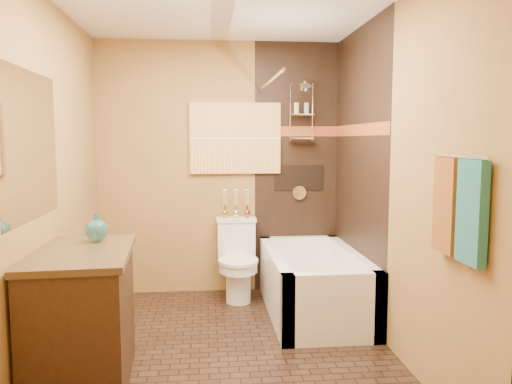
{
  "coord_description": "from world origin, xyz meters",
  "views": [
    {
      "loc": [
        -0.14,
        -3.49,
        1.54
      ],
      "look_at": [
        0.25,
        0.4,
        1.12
      ],
      "focal_mm": 35.0,
      "sensor_mm": 36.0,
      "label": 1
    }
  ],
  "objects": [
    {
      "name": "floor",
      "position": [
        0.0,
        0.0,
        0.0
      ],
      "size": [
        3.0,
        3.0,
        0.0
      ],
      "primitive_type": "plane",
      "color": "black",
      "rests_on": "ground"
    },
    {
      "name": "wall_left",
      "position": [
        -1.2,
        0.0,
        1.25
      ],
      "size": [
        0.02,
        3.0,
        2.5
      ],
      "primitive_type": "cube",
      "color": "#AA7541",
      "rests_on": "floor"
    },
    {
      "name": "wall_right",
      "position": [
        1.2,
        0.0,
        1.25
      ],
      "size": [
        0.02,
        3.0,
        2.5
      ],
      "primitive_type": "cube",
      "color": "#AA7541",
      "rests_on": "floor"
    },
    {
      "name": "wall_back",
      "position": [
        0.0,
        1.5,
        1.25
      ],
      "size": [
        2.4,
        0.02,
        2.5
      ],
      "primitive_type": "cube",
      "color": "#AA7541",
      "rests_on": "floor"
    },
    {
      "name": "wall_front",
      "position": [
        0.0,
        -1.5,
        1.25
      ],
      "size": [
        2.4,
        0.02,
        2.5
      ],
      "primitive_type": "cube",
      "color": "#AA7541",
      "rests_on": "floor"
    },
    {
      "name": "alcove_tile_back",
      "position": [
        0.78,
        1.49,
        1.25
      ],
      "size": [
        0.85,
        0.01,
        2.5
      ],
      "primitive_type": "cube",
      "color": "black",
      "rests_on": "wall_back"
    },
    {
      "name": "alcove_tile_right",
      "position": [
        1.19,
        0.75,
        1.25
      ],
      "size": [
        0.01,
        1.5,
        2.5
      ],
      "primitive_type": "cube",
      "color": "black",
      "rests_on": "wall_right"
    },
    {
      "name": "mosaic_band_back",
      "position": [
        0.78,
        1.48,
        1.62
      ],
      "size": [
        0.85,
        0.01,
        0.1
      ],
      "primitive_type": "cube",
      "color": "maroon",
      "rests_on": "alcove_tile_back"
    },
    {
      "name": "mosaic_band_right",
      "position": [
        1.18,
        0.75,
        1.62
      ],
      "size": [
        0.01,
        1.5,
        0.1
      ],
      "primitive_type": "cube",
      "color": "maroon",
      "rests_on": "alcove_tile_right"
    },
    {
      "name": "alcove_niche",
      "position": [
        0.8,
        1.48,
        1.15
      ],
      "size": [
        0.5,
        0.01,
        0.25
      ],
      "primitive_type": "cube",
      "color": "black",
      "rests_on": "alcove_tile_back"
    },
    {
      "name": "shower_fixtures",
      "position": [
        0.8,
        1.38,
        1.67
      ],
      "size": [
        0.24,
        0.33,
        1.16
      ],
      "color": "silver",
      "rests_on": "floor"
    },
    {
      "name": "curtain_rod",
      "position": [
        0.4,
        0.75,
        2.02
      ],
      "size": [
        0.03,
        1.55,
        0.03
      ],
      "primitive_type": "cylinder",
      "rotation": [
        1.57,
        0.0,
        0.0
      ],
      "color": "silver",
      "rests_on": "wall_back"
    },
    {
      "name": "towel_bar",
      "position": [
        1.15,
        -1.05,
        1.45
      ],
      "size": [
        0.02,
        0.55,
        0.02
      ],
      "primitive_type": "cylinder",
      "rotation": [
        1.57,
        0.0,
        0.0
      ],
      "color": "silver",
      "rests_on": "wall_right"
    },
    {
      "name": "towel_teal",
      "position": [
        1.16,
        -1.18,
        1.18
      ],
      "size": [
        0.05,
        0.22,
        0.52
      ],
      "primitive_type": "cube",
      "color": "#226F71",
      "rests_on": "towel_bar"
    },
    {
      "name": "towel_rust",
      "position": [
        1.16,
        -0.92,
        1.18
      ],
      "size": [
        0.05,
        0.22,
        0.52
      ],
      "primitive_type": "cube",
      "color": "brown",
      "rests_on": "towel_bar"
    },
    {
      "name": "sunset_painting",
      "position": [
        0.15,
        1.48,
        1.55
      ],
      "size": [
        0.9,
        0.04,
        0.7
      ],
      "primitive_type": "cube",
      "color": "gold",
      "rests_on": "wall_back"
    },
    {
      "name": "vanity_mirror",
      "position": [
        -1.19,
        -0.37,
        1.5
      ],
      "size": [
        0.01,
        1.0,
        0.9
      ],
      "primitive_type": "cube",
      "color": "white",
      "rests_on": "wall_left"
    },
    {
      "name": "bathtub",
      "position": [
        0.8,
        0.75,
        0.22
      ],
      "size": [
        0.8,
        1.5,
        0.55
      ],
      "color": "white",
      "rests_on": "floor"
    },
    {
      "name": "toilet",
      "position": [
        0.15,
        1.22,
        0.39
      ],
      "size": [
        0.39,
        0.57,
        0.77
      ],
      "rotation": [
        0.0,
        0.0,
        0.0
      ],
      "color": "white",
      "rests_on": "floor"
    },
    {
      "name": "vanity",
      "position": [
        -0.92,
        -0.37,
        0.43
      ],
      "size": [
        0.65,
        1.0,
        0.86
      ],
      "rotation": [
        0.0,
        0.0,
        0.06
      ],
      "color": "black",
      "rests_on": "floor"
    },
    {
      "name": "teal_bottle",
      "position": [
        -0.87,
        -0.11,
        0.95
      ],
      "size": [
        0.17,
        0.17,
        0.24
      ],
      "primitive_type": null,
      "rotation": [
        0.0,
        0.0,
        0.1
      ],
      "color": "#246C6C",
      "rests_on": "vanity"
    },
    {
      "name": "bud_vases",
      "position": [
        0.15,
        1.39,
        0.92
      ],
      "size": [
        0.28,
        0.06,
        0.27
      ],
      "color": "gold",
      "rests_on": "toilet"
    }
  ]
}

